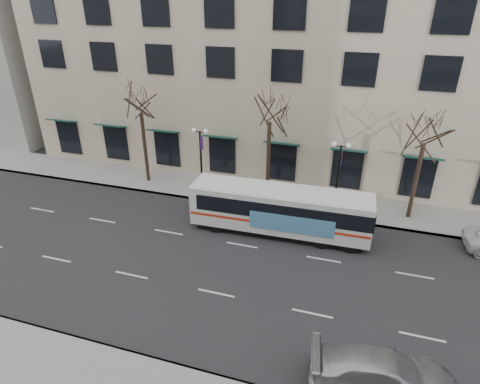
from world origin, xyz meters
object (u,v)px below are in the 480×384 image
at_px(lamp_post_left, 201,158).
at_px(lamp_post_right, 338,174).
at_px(tree_far_left, 140,101).
at_px(tree_far_mid, 270,109).
at_px(silver_car, 384,374).
at_px(city_bus, 281,210).
at_px(tree_far_right, 427,129).

height_order(lamp_post_left, lamp_post_right, same).
relative_size(tree_far_left, tree_far_mid, 0.98).
height_order(lamp_post_right, silver_car, lamp_post_right).
relative_size(tree_far_mid, city_bus, 0.75).
bearing_deg(tree_far_right, tree_far_left, 180.00).
height_order(tree_far_left, tree_far_right, tree_far_left).
relative_size(tree_far_right, lamp_post_right, 1.55).
distance_m(tree_far_right, silver_car, 15.59).
distance_m(tree_far_mid, silver_car, 17.67).
bearing_deg(tree_far_right, silver_car, -97.21).
distance_m(lamp_post_left, silver_car, 19.21).
distance_m(tree_far_right, city_bus, 10.31).
bearing_deg(tree_far_left, lamp_post_left, -6.83).
xyz_separation_m(tree_far_left, lamp_post_left, (5.01, -0.60, -3.75)).
relative_size(tree_far_mid, lamp_post_right, 1.64).
bearing_deg(tree_far_right, lamp_post_right, -173.15).
distance_m(tree_far_left, tree_far_right, 20.00).
distance_m(lamp_post_right, silver_car, 14.35).
relative_size(lamp_post_right, silver_car, 0.91).
relative_size(lamp_post_left, silver_car, 0.91).
bearing_deg(tree_far_left, tree_far_mid, 0.00).
relative_size(tree_far_mid, tree_far_right, 1.06).
distance_m(tree_far_mid, city_bus, 7.06).
bearing_deg(silver_car, lamp_post_left, 36.29).
distance_m(tree_far_right, lamp_post_right, 6.11).
bearing_deg(lamp_post_right, tree_far_mid, 173.17).
bearing_deg(silver_car, tree_far_mid, 22.23).
bearing_deg(lamp_post_left, tree_far_right, 2.29).
relative_size(tree_far_mid, lamp_post_left, 1.64).
xyz_separation_m(tree_far_right, silver_car, (-1.83, -14.44, -5.59)).
bearing_deg(tree_far_left, tree_far_right, 0.00).
height_order(tree_far_mid, lamp_post_left, tree_far_mid).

